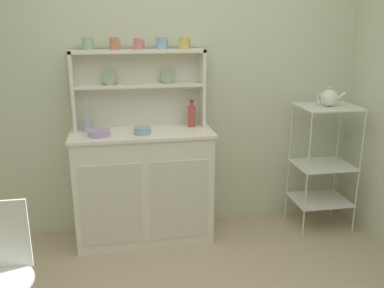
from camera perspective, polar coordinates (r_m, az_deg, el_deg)
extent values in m
cube|color=beige|center=(3.48, -2.90, 8.27)|extent=(3.84, 0.05, 2.50)
cube|color=white|center=(3.42, -6.57, -5.76)|extent=(1.07, 0.42, 0.92)
cube|color=silver|center=(3.24, -10.86, -8.18)|extent=(0.45, 0.01, 0.64)
cube|color=silver|center=(3.26, -1.74, -7.65)|extent=(0.45, 0.01, 0.64)
cube|color=white|center=(3.27, -6.82, 1.49)|extent=(1.10, 0.45, 0.02)
cube|color=silver|center=(3.40, -7.23, 7.55)|extent=(1.03, 0.02, 0.61)
cube|color=white|center=(3.34, -15.84, 6.87)|extent=(0.02, 0.18, 0.61)
cube|color=white|center=(3.39, 1.42, 7.63)|extent=(0.02, 0.18, 0.61)
cube|color=white|center=(3.32, -7.17, 7.86)|extent=(0.99, 0.16, 0.02)
cube|color=white|center=(3.29, -7.33, 12.41)|extent=(1.03, 0.18, 0.02)
cylinder|color=#9EB78E|center=(3.34, -11.15, 8.78)|extent=(0.11, 0.03, 0.11)
cylinder|color=#9EB78E|center=(3.37, -3.35, 9.11)|extent=(0.11, 0.03, 0.11)
cylinder|color=silver|center=(3.48, 15.38, -4.48)|extent=(0.01, 0.01, 1.08)
cylinder|color=silver|center=(3.69, 21.74, -3.86)|extent=(0.01, 0.01, 1.08)
cylinder|color=silver|center=(3.79, 13.03, -2.53)|extent=(0.01, 0.01, 1.08)
cylinder|color=silver|center=(3.99, 19.01, -2.07)|extent=(0.01, 0.01, 1.08)
cube|color=silver|center=(3.59, 18.05, 4.82)|extent=(0.47, 0.39, 0.01)
cube|color=silver|center=(3.72, 17.36, -2.73)|extent=(0.47, 0.39, 0.01)
cube|color=silver|center=(3.83, 16.95, -7.22)|extent=(0.47, 0.39, 0.01)
cube|color=white|center=(2.50, -24.70, -11.25)|extent=(0.31, 0.02, 0.40)
cylinder|color=#9EB78E|center=(3.29, -14.01, 13.07)|extent=(0.08, 0.08, 0.09)
torus|color=#9EB78E|center=(3.28, -13.14, 13.21)|extent=(0.01, 0.05, 0.05)
cylinder|color=#C67556|center=(3.28, -10.56, 13.27)|extent=(0.07, 0.07, 0.09)
torus|color=#C67556|center=(3.28, -9.79, 13.39)|extent=(0.01, 0.05, 0.05)
cylinder|color=#D17A84|center=(3.29, -7.32, 13.35)|extent=(0.07, 0.07, 0.08)
torus|color=#D17A84|center=(3.29, -6.51, 13.45)|extent=(0.01, 0.05, 0.05)
cylinder|color=#8EB2D1|center=(3.30, -4.19, 13.49)|extent=(0.08, 0.08, 0.09)
torus|color=#8EB2D1|center=(3.31, -3.29, 13.59)|extent=(0.01, 0.05, 0.05)
cylinder|color=#DBB760|center=(3.32, -1.10, 13.55)|extent=(0.08, 0.08, 0.09)
torus|color=#DBB760|center=(3.33, -0.25, 13.63)|extent=(0.01, 0.05, 0.05)
cylinder|color=#B79ECC|center=(3.19, -12.52, 1.47)|extent=(0.16, 0.16, 0.05)
cylinder|color=#8EB2D1|center=(3.19, -6.76, 1.80)|extent=(0.13, 0.13, 0.05)
cylinder|color=#B74C47|center=(3.38, -0.06, 3.76)|extent=(0.06, 0.06, 0.17)
cylinder|color=#B74C47|center=(3.36, -0.06, 5.48)|extent=(0.03, 0.03, 0.04)
cylinder|color=#4C382D|center=(3.35, -0.06, 5.90)|extent=(0.03, 0.03, 0.01)
cylinder|color=#B2B7C6|center=(3.33, -13.94, 2.58)|extent=(0.08, 0.08, 0.11)
cylinder|color=silver|center=(3.34, -13.92, 3.84)|extent=(0.02, 0.01, 0.16)
ellipsoid|color=silver|center=(3.32, -14.02, 5.29)|extent=(0.02, 0.01, 0.01)
cylinder|color=silver|center=(3.33, -13.75, 3.95)|extent=(0.02, 0.02, 0.18)
ellipsoid|color=silver|center=(3.31, -13.86, 5.54)|extent=(0.02, 0.01, 0.01)
cylinder|color=silver|center=(3.29, -13.99, 3.89)|extent=(0.03, 0.01, 0.19)
ellipsoid|color=silver|center=(3.27, -14.11, 5.60)|extent=(0.02, 0.01, 0.01)
sphere|color=white|center=(3.58, 18.16, 5.99)|extent=(0.14, 0.14, 0.14)
sphere|color=silver|center=(3.56, 18.27, 7.22)|extent=(0.02, 0.02, 0.02)
cylinder|color=white|center=(3.62, 19.55, 6.15)|extent=(0.09, 0.02, 0.07)
torus|color=white|center=(3.54, 17.00, 5.98)|extent=(0.01, 0.09, 0.09)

